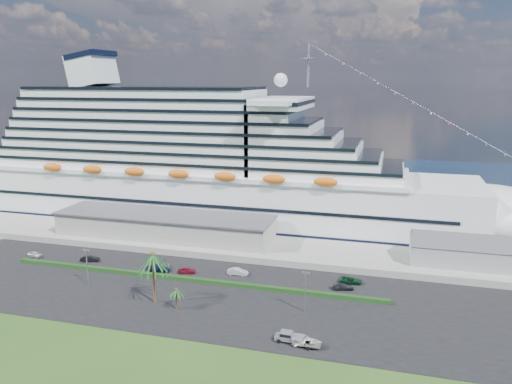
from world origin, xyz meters
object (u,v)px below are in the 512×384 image
(parked_car_3, at_px, (159,268))
(boat_trailer, at_px, (307,341))
(pickup_truck, at_px, (289,337))
(cruise_ship, at_px, (207,169))

(parked_car_3, bearing_deg, boat_trailer, -129.55)
(pickup_truck, bearing_deg, boat_trailer, -16.49)
(cruise_ship, xyz_separation_m, boat_trailer, (44.06, -68.80, -15.43))
(boat_trailer, bearing_deg, cruise_ship, 122.64)
(parked_car_3, xyz_separation_m, boat_trailer, (39.23, -24.40, 0.37))
(boat_trailer, bearing_deg, pickup_truck, 163.51)
(cruise_ship, height_order, pickup_truck, cruise_ship)
(parked_car_3, bearing_deg, cruise_ship, -1.47)
(parked_car_3, height_order, boat_trailer, boat_trailer)
(pickup_truck, distance_m, boat_trailer, 3.27)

